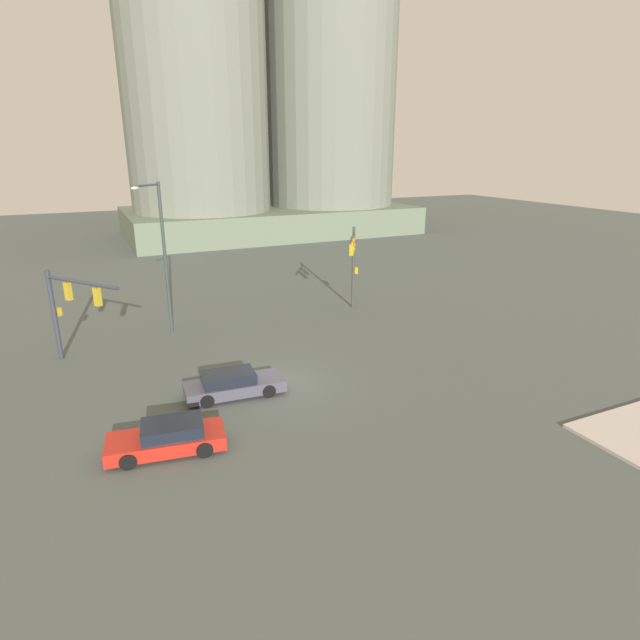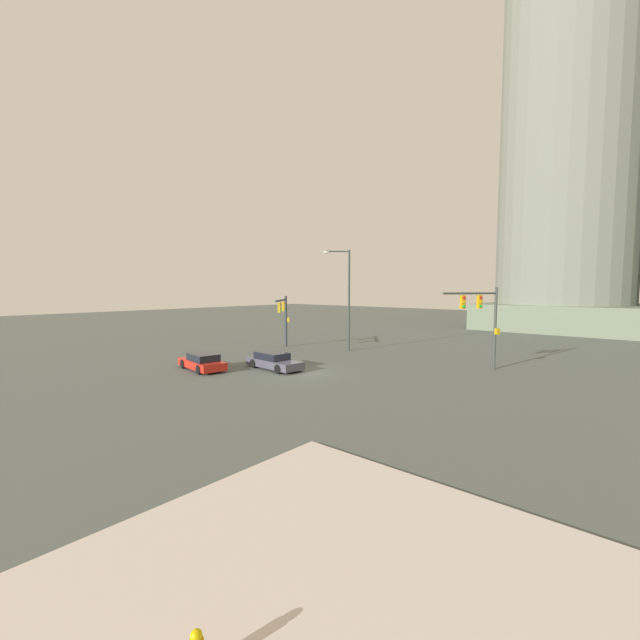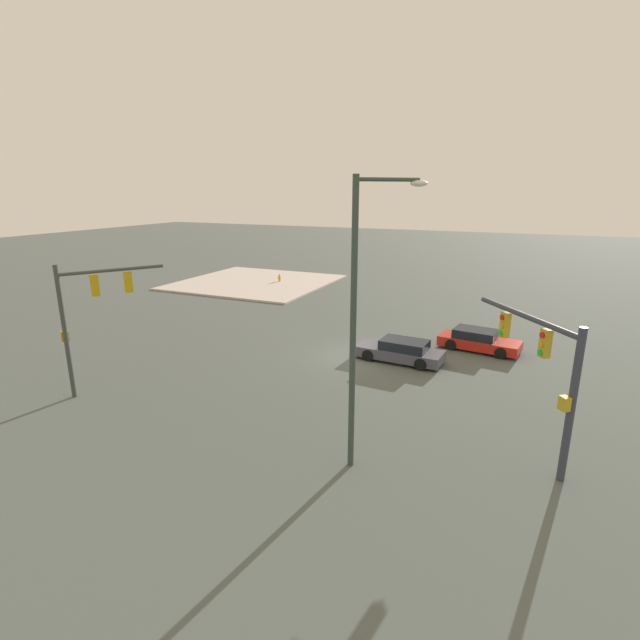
% 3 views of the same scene
% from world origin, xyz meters
% --- Properties ---
extents(ground_plane, '(171.53, 171.53, 0.00)m').
position_xyz_m(ground_plane, '(0.00, 0.00, 0.00)').
color(ground_plane, '#4D5550').
extents(traffic_signal_near_corner, '(3.37, 4.67, 5.09)m').
position_xyz_m(traffic_signal_near_corner, '(-9.00, 7.16, 3.51)').
color(traffic_signal_near_corner, '#313544').
rests_on(traffic_signal_near_corner, ground).
extents(traffic_signal_opposite_side, '(2.77, 3.87, 5.95)m').
position_xyz_m(traffic_signal_opposite_side, '(9.27, 9.20, 4.05)').
color(traffic_signal_opposite_side, '#383E3A').
rests_on(traffic_signal_opposite_side, ground).
extents(streetlamp_curved_arm, '(1.89, 1.92, 9.39)m').
position_xyz_m(streetlamp_curved_arm, '(-3.55, 9.98, 5.37)').
color(streetlamp_curved_arm, '#323F3B').
rests_on(streetlamp_curved_arm, ground).
extents(sedan_car_approaching, '(4.66, 2.42, 1.21)m').
position_xyz_m(sedan_car_approaching, '(-5.96, -3.92, 0.57)').
color(sedan_car_approaching, red).
rests_on(sedan_car_approaching, ground).
extents(sedan_car_waiting_far, '(4.80, 2.11, 1.21)m').
position_xyz_m(sedan_car_waiting_far, '(-2.33, -0.30, 0.57)').
color(sedan_car_waiting_far, '#494756').
rests_on(sedan_car_waiting_far, ground).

